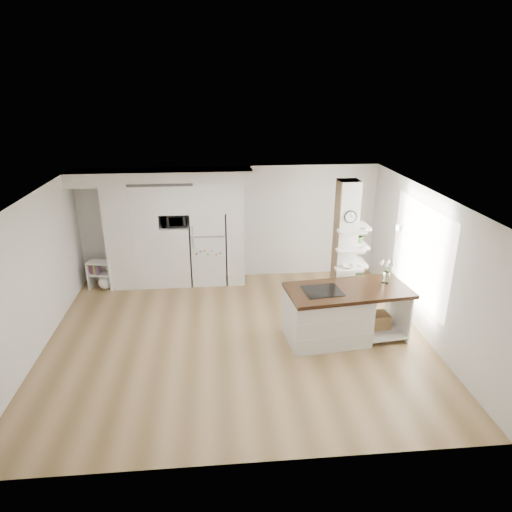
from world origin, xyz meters
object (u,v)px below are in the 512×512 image
(refrigerator, at_px, (209,247))
(floor_plant_a, at_px, (361,292))
(bookshelf, at_px, (103,277))
(kitchen_island, at_px, (333,314))

(refrigerator, xyz_separation_m, floor_plant_a, (3.26, -1.44, -0.63))
(bookshelf, relative_size, floor_plant_a, 1.34)
(bookshelf, height_order, floor_plant_a, bookshelf)
(refrigerator, distance_m, floor_plant_a, 3.62)
(kitchen_island, relative_size, bookshelf, 3.48)
(refrigerator, height_order, floor_plant_a, refrigerator)
(kitchen_island, xyz_separation_m, bookshelf, (-4.74, 2.65, -0.22))
(refrigerator, relative_size, kitchen_island, 0.75)
(bookshelf, xyz_separation_m, floor_plant_a, (5.72, -1.25, -0.04))
(bookshelf, bearing_deg, kitchen_island, -16.57)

